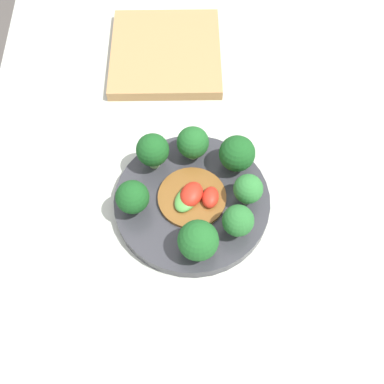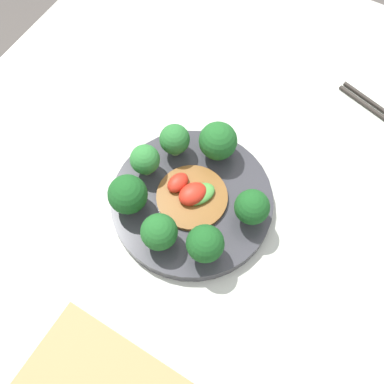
% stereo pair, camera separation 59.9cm
% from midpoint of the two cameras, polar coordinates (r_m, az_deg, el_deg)
% --- Properties ---
extents(ground_plane, '(8.00, 8.00, 0.00)m').
position_cam_midpoint_polar(ground_plane, '(1.39, -5.44, -24.74)').
color(ground_plane, '#4C4742').
extents(table, '(1.07, 0.80, 0.77)m').
position_cam_midpoint_polar(table, '(1.01, -7.45, -23.90)').
color(table, '#B7BCAD').
rests_on(table, ground_plane).
extents(plate, '(0.24, 0.24, 0.02)m').
position_cam_midpoint_polar(plate, '(0.62, -9.23, -26.08)').
color(plate, '#333338').
rests_on(plate, table).
extents(broccoli_southwest, '(0.05, 0.05, 0.07)m').
position_cam_midpoint_polar(broccoli_southwest, '(0.57, -8.74, -34.71)').
color(broccoli_southwest, '#89B76B').
rests_on(broccoli_southwest, plate).
extents(broccoli_northeast, '(0.05, 0.05, 0.06)m').
position_cam_midpoint_polar(broccoli_northeast, '(0.58, -11.90, -17.86)').
color(broccoli_northeast, '#89B76B').
rests_on(broccoli_northeast, plate).
extents(broccoli_north, '(0.04, 0.04, 0.06)m').
position_cam_midpoint_polar(broccoli_north, '(0.59, -16.56, -20.87)').
color(broccoli_north, '#7AAD5B').
rests_on(broccoli_north, plate).
extents(broccoli_west, '(0.05, 0.05, 0.06)m').
position_cam_midpoint_polar(broccoli_west, '(0.59, -15.58, -32.18)').
color(broccoli_west, '#89B76B').
rests_on(broccoli_west, plate).
extents(broccoli_south, '(0.05, 0.05, 0.06)m').
position_cam_midpoint_polar(broccoli_south, '(0.57, -0.73, -29.51)').
color(broccoli_south, '#89B76B').
rests_on(broccoli_south, plate).
extents(broccoli_northwest, '(0.06, 0.06, 0.07)m').
position_cam_midpoint_polar(broccoli_northwest, '(0.59, -19.64, -26.21)').
color(broccoli_northwest, '#7AAD5B').
rests_on(broccoli_northwest, plate).
extents(broccoli_east, '(0.06, 0.06, 0.06)m').
position_cam_midpoint_polar(broccoli_east, '(0.57, -5.31, -18.52)').
color(broccoli_east, '#70A356').
rests_on(broccoli_east, plate).
extents(stirfry_center, '(0.11, 0.11, 0.03)m').
position_cam_midpoint_polar(stirfry_center, '(0.60, -9.56, -25.81)').
color(stirfry_center, brown).
rests_on(stirfry_center, plate).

